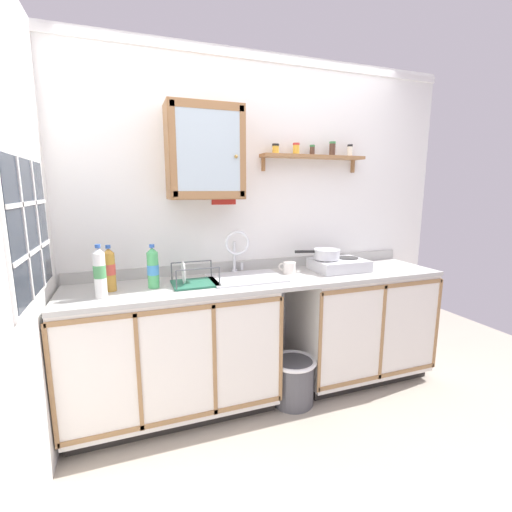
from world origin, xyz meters
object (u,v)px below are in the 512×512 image
at_px(hot_plate_stove, 339,265).
at_px(mug, 289,267).
at_px(bottle_soda_green_1, 153,268).
at_px(wall_cabinet, 205,153).
at_px(dish_rack, 194,281).
at_px(bottle_juice_amber_0, 110,270).
at_px(sink, 245,279).
at_px(saucepan, 326,254).
at_px(bottle_opaque_white_2, 100,273).
at_px(warning_sign, 224,188).
at_px(trash_bin, 293,380).

relative_size(hot_plate_stove, mug, 3.27).
bearing_deg(hot_plate_stove, bottle_soda_green_1, -178.88).
bearing_deg(wall_cabinet, dish_rack, -129.23).
xyz_separation_m(bottle_juice_amber_0, bottle_soda_green_1, (0.26, -0.02, -0.01)).
height_order(sink, dish_rack, sink).
height_order(hot_plate_stove, dish_rack, dish_rack).
relative_size(sink, dish_rack, 1.72).
relative_size(sink, saucepan, 1.47).
bearing_deg(mug, dish_rack, -173.50).
distance_m(hot_plate_stove, saucepan, 0.14).
height_order(bottle_juice_amber_0, wall_cabinet, wall_cabinet).
height_order(bottle_opaque_white_2, warning_sign, warning_sign).
distance_m(bottle_juice_amber_0, bottle_opaque_white_2, 0.14).
bearing_deg(bottle_juice_amber_0, hot_plate_stove, 0.42).
relative_size(hot_plate_stove, bottle_opaque_white_2, 1.29).
bearing_deg(bottle_opaque_white_2, bottle_juice_amber_0, 69.63).
xyz_separation_m(wall_cabinet, warning_sign, (0.16, 0.13, -0.23)).
height_order(bottle_opaque_white_2, mug, bottle_opaque_white_2).
distance_m(hot_plate_stove, wall_cabinet, 1.32).
bearing_deg(wall_cabinet, bottle_soda_green_1, -158.61).
relative_size(bottle_opaque_white_2, wall_cabinet, 0.51).
bearing_deg(saucepan, warning_sign, 163.07).
height_order(dish_rack, warning_sign, warning_sign).
bearing_deg(wall_cabinet, hot_plate_stove, -6.99).
distance_m(mug, wall_cabinet, 1.03).
height_order(bottle_opaque_white_2, dish_rack, bottle_opaque_white_2).
bearing_deg(trash_bin, mug, 74.25).
height_order(hot_plate_stove, bottle_opaque_white_2, bottle_opaque_white_2).
xyz_separation_m(hot_plate_stove, trash_bin, (-0.48, -0.21, -0.78)).
relative_size(hot_plate_stove, dish_rack, 1.36).
distance_m(bottle_juice_amber_0, mug, 1.26).
height_order(bottle_juice_amber_0, dish_rack, bottle_juice_amber_0).
distance_m(sink, dish_rack, 0.38).
xyz_separation_m(bottle_opaque_white_2, dish_rack, (0.56, 0.10, -0.13)).
distance_m(bottle_opaque_white_2, dish_rack, 0.58).
bearing_deg(bottle_soda_green_1, bottle_juice_amber_0, 176.55).
bearing_deg(trash_bin, bottle_juice_amber_0, 170.46).
distance_m(hot_plate_stove, bottle_soda_green_1, 1.41).
bearing_deg(hot_plate_stove, trash_bin, -156.31).
xyz_separation_m(saucepan, bottle_juice_amber_0, (-1.56, -0.04, 0.00)).
bearing_deg(bottle_opaque_white_2, mug, 8.20).
relative_size(saucepan, bottle_juice_amber_0, 1.21).
bearing_deg(warning_sign, saucepan, -16.93).
height_order(hot_plate_stove, wall_cabinet, wall_cabinet).
relative_size(warning_sign, trash_bin, 0.75).
relative_size(bottle_opaque_white_2, trash_bin, 0.93).
xyz_separation_m(saucepan, bottle_opaque_white_2, (-1.61, -0.17, 0.02)).
relative_size(bottle_soda_green_1, mug, 2.28).
relative_size(bottle_juice_amber_0, warning_sign, 1.15).
bearing_deg(hot_plate_stove, dish_rack, -178.06).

